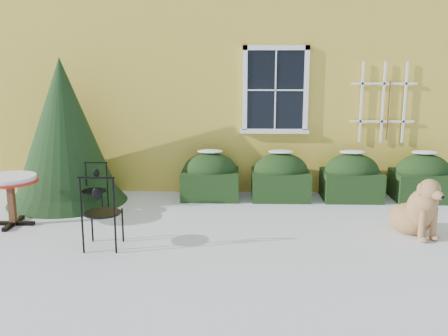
{
  "coord_description": "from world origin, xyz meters",
  "views": [
    {
      "loc": [
        0.22,
        -6.45,
        2.48
      ],
      "look_at": [
        0.0,
        1.0,
        0.9
      ],
      "focal_mm": 40.0,
      "sensor_mm": 36.0,
      "label": 1
    }
  ],
  "objects_px": {
    "bistro_table": "(10,184)",
    "patio_chair_near": "(102,212)",
    "evergreen_shrub": "(65,145)",
    "dog": "(418,211)",
    "patio_chair_far": "(95,189)"
  },
  "relations": [
    {
      "from": "patio_chair_near",
      "to": "bistro_table",
      "type": "bearing_deg",
      "value": -30.02
    },
    {
      "from": "bistro_table",
      "to": "patio_chair_near",
      "type": "distance_m",
      "value": 1.91
    },
    {
      "from": "bistro_table",
      "to": "patio_chair_far",
      "type": "relative_size",
      "value": 1.0
    },
    {
      "from": "bistro_table",
      "to": "patio_chair_far",
      "type": "height_order",
      "value": "patio_chair_far"
    },
    {
      "from": "evergreen_shrub",
      "to": "dog",
      "type": "xyz_separation_m",
      "value": [
        5.7,
        -1.65,
        -0.67
      ]
    },
    {
      "from": "evergreen_shrub",
      "to": "patio_chair_far",
      "type": "bearing_deg",
      "value": -45.18
    },
    {
      "from": "bistro_table",
      "to": "dog",
      "type": "bearing_deg",
      "value": -2.72
    },
    {
      "from": "patio_chair_near",
      "to": "dog",
      "type": "height_order",
      "value": "patio_chair_near"
    },
    {
      "from": "patio_chair_near",
      "to": "patio_chair_far",
      "type": "bearing_deg",
      "value": -71.38
    },
    {
      "from": "patio_chair_near",
      "to": "patio_chair_far",
      "type": "distance_m",
      "value": 1.69
    },
    {
      "from": "patio_chair_near",
      "to": "dog",
      "type": "xyz_separation_m",
      "value": [
        4.44,
        0.65,
        -0.15
      ]
    },
    {
      "from": "patio_chair_near",
      "to": "patio_chair_far",
      "type": "relative_size",
      "value": 1.22
    },
    {
      "from": "evergreen_shrub",
      "to": "dog",
      "type": "bearing_deg",
      "value": -16.17
    },
    {
      "from": "evergreen_shrub",
      "to": "dog",
      "type": "relative_size",
      "value": 2.56
    },
    {
      "from": "evergreen_shrub",
      "to": "patio_chair_near",
      "type": "distance_m",
      "value": 2.67
    }
  ]
}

